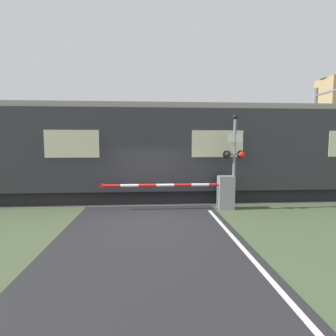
% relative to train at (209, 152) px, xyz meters
% --- Properties ---
extents(ground_plane, '(80.00, 80.00, 0.00)m').
position_rel_train_xyz_m(ground_plane, '(-2.77, -3.49, -2.15)').
color(ground_plane, '#475638').
extents(track_bed, '(36.00, 3.20, 0.13)m').
position_rel_train_xyz_m(track_bed, '(-2.77, 0.00, -2.13)').
color(track_bed, gray).
rests_on(track_bed, ground_plane).
extents(train, '(20.98, 3.19, 4.21)m').
position_rel_train_xyz_m(train, '(0.00, 0.00, 0.00)').
color(train, black).
rests_on(train, ground_plane).
extents(crossing_barrier, '(5.12, 0.44, 1.30)m').
position_rel_train_xyz_m(crossing_barrier, '(-0.14, -2.20, -1.45)').
color(crossing_barrier, gray).
rests_on(crossing_barrier, ground_plane).
extents(signal_post, '(0.84, 0.26, 3.63)m').
position_rel_train_xyz_m(signal_post, '(0.45, -2.36, -0.09)').
color(signal_post, gray).
rests_on(signal_post, ground_plane).
extents(catenary_pole, '(0.20, 1.90, 5.52)m').
position_rel_train_xyz_m(catenary_pole, '(6.25, 1.76, 0.76)').
color(catenary_pole, slate).
rests_on(catenary_pole, ground_plane).
extents(distant_building, '(3.93, 3.93, 11.02)m').
position_rel_train_xyz_m(distant_building, '(19.69, 18.55, 3.44)').
color(distant_building, tan).
rests_on(distant_building, ground_plane).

